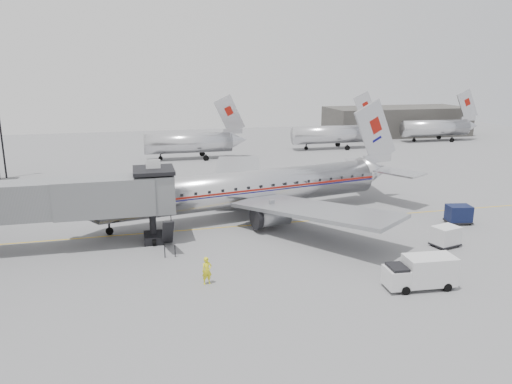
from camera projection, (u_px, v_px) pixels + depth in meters
ground at (269, 247)px, 41.77m from camera, size 160.00×160.00×0.00m
hangar at (396, 121)px, 107.90m from camera, size 30.00×12.00×6.00m
apron_line at (282, 223)px, 48.11m from camera, size 60.00×0.15×0.01m
jet_bridge at (59, 200)px, 40.33m from camera, size 21.00×6.20×7.10m
distant_aircraft_near at (190, 142)px, 80.20m from camera, size 16.39×3.20×10.26m
distant_aircraft_mid at (331, 134)px, 89.98m from camera, size 16.39×3.20×10.26m
distant_aircraft_far at (436, 127)px, 99.30m from camera, size 16.39×3.20×10.26m
airliner at (252, 188)px, 49.83m from camera, size 35.41×32.51×11.31m
service_van at (421, 272)px, 33.82m from camera, size 4.88×2.17×2.24m
baggage_cart_navy at (459, 214)px, 47.74m from camera, size 2.52×2.08×1.78m
baggage_cart_white at (446, 236)px, 41.69m from camera, size 2.55×2.17×1.73m
ramp_worker at (207, 271)px, 34.48m from camera, size 0.79×0.60×1.96m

